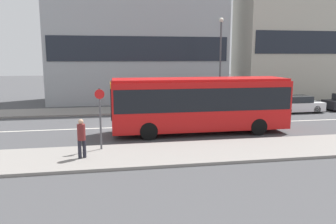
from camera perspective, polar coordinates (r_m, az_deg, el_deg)
ground_plane at (r=20.82m, az=-7.87°, el=-2.67°), size 120.00×120.00×0.00m
sidewalk_near at (r=14.76m, az=-6.88°, el=-7.54°), size 44.00×3.50×0.13m
sidewalk_far at (r=26.95m, az=-8.41°, el=0.27°), size 44.00×3.50×0.13m
lane_centerline at (r=20.82m, az=-7.87°, el=-2.66°), size 41.80×0.16×0.01m
apartment_block_left_tower at (r=33.76m, az=-5.49°, el=17.85°), size 16.87×7.00×18.50m
city_bus at (r=18.98m, az=5.53°, el=1.81°), size 10.12×2.63×3.18m
parked_car_0 at (r=28.11m, az=21.43°, el=1.25°), size 3.97×1.86×1.33m
pedestrian_near_stop at (r=14.34m, az=-14.84°, el=-4.07°), size 0.34×0.34×1.69m
bus_stop_sign at (r=15.35m, az=-11.72°, el=-0.36°), size 0.44×0.12×2.86m
street_lamp at (r=26.75m, az=9.13°, el=9.80°), size 0.36×0.36×7.27m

